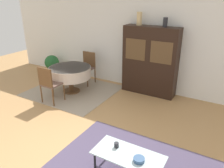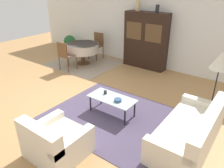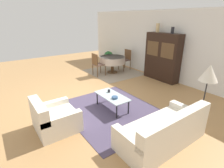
% 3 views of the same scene
% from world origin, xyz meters
% --- Properties ---
extents(ground_plane, '(14.00, 14.00, 0.00)m').
position_xyz_m(ground_plane, '(0.00, 0.00, 0.00)').
color(ground_plane, tan).
extents(wall_back, '(10.00, 0.06, 2.70)m').
position_xyz_m(wall_back, '(0.00, 3.63, 1.35)').
color(wall_back, white).
rests_on(wall_back, ground_plane).
extents(area_rug, '(2.71, 2.29, 0.01)m').
position_xyz_m(area_rug, '(1.20, 0.20, 0.01)').
color(area_rug, '#4C425B').
rests_on(area_rug, ground_plane).
extents(dining_rug, '(2.31, 2.10, 0.01)m').
position_xyz_m(dining_rug, '(-1.68, 2.38, 0.01)').
color(dining_rug, gray).
rests_on(dining_rug, ground_plane).
extents(couch, '(0.85, 1.89, 0.78)m').
position_xyz_m(couch, '(2.89, 0.28, 0.28)').
color(couch, silver).
rests_on(couch, ground_plane).
extents(armchair, '(0.93, 0.89, 0.76)m').
position_xyz_m(armchair, '(1.13, -1.34, 0.28)').
color(armchair, silver).
rests_on(armchair, ground_plane).
extents(coffee_table, '(1.07, 0.51, 0.40)m').
position_xyz_m(coffee_table, '(1.13, 0.28, 0.37)').
color(coffee_table, black).
rests_on(coffee_table, area_rug).
extents(display_cabinet, '(1.48, 0.42, 1.85)m').
position_xyz_m(display_cabinet, '(0.25, 3.37, 0.93)').
color(display_cabinet, black).
rests_on(display_cabinet, ground_plane).
extents(dining_table, '(1.17, 1.17, 0.73)m').
position_xyz_m(dining_table, '(-1.68, 2.31, 0.59)').
color(dining_table, brown).
rests_on(dining_table, dining_rug).
extents(dining_chair_near, '(0.44, 0.44, 0.96)m').
position_xyz_m(dining_chair_near, '(-1.68, 1.51, 0.56)').
color(dining_chair_near, brown).
rests_on(dining_chair_near, dining_rug).
extents(dining_chair_far, '(0.44, 0.44, 0.96)m').
position_xyz_m(dining_chair_far, '(-1.68, 3.11, 0.56)').
color(dining_chair_far, brown).
rests_on(dining_chair_far, dining_rug).
extents(floor_lamp, '(0.41, 0.41, 1.45)m').
position_xyz_m(floor_lamp, '(2.91, 1.65, 1.21)').
color(floor_lamp, black).
rests_on(floor_lamp, ground_plane).
extents(cup, '(0.07, 0.07, 0.08)m').
position_xyz_m(cup, '(0.90, 0.34, 0.45)').
color(cup, '#232328').
rests_on(cup, coffee_table).
extents(bowl, '(0.16, 0.16, 0.06)m').
position_xyz_m(bowl, '(1.32, 0.23, 0.44)').
color(bowl, '#33517A').
rests_on(bowl, coffee_table).
extents(vase_tall, '(0.14, 0.14, 0.34)m').
position_xyz_m(vase_tall, '(-0.12, 3.37, 2.02)').
color(vase_tall, tan).
rests_on(vase_tall, display_cabinet).
extents(vase_short, '(0.11, 0.11, 0.23)m').
position_xyz_m(vase_short, '(0.57, 3.37, 1.97)').
color(vase_short, '#232328').
rests_on(vase_short, display_cabinet).
extents(potted_plant, '(0.49, 0.49, 0.67)m').
position_xyz_m(potted_plant, '(-3.24, 3.16, 0.36)').
color(potted_plant, '#93664C').
rests_on(potted_plant, ground_plane).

